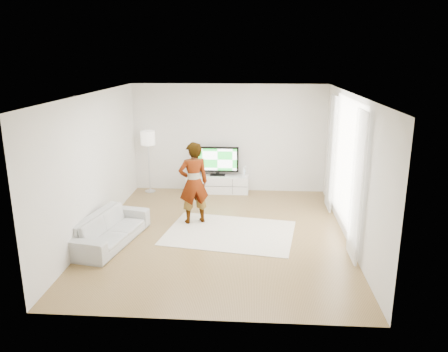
# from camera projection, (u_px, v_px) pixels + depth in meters

# --- Properties ---
(floor) EXTENTS (6.00, 6.00, 0.00)m
(floor) POSITION_uv_depth(u_px,v_px,m) (220.00, 234.00, 8.85)
(floor) COLOR olive
(floor) RESTS_ON ground
(ceiling) EXTENTS (6.00, 6.00, 0.00)m
(ceiling) POSITION_uv_depth(u_px,v_px,m) (220.00, 94.00, 8.10)
(ceiling) COLOR white
(ceiling) RESTS_ON wall_back
(wall_left) EXTENTS (0.02, 6.00, 2.80)m
(wall_left) POSITION_uv_depth(u_px,v_px,m) (94.00, 165.00, 8.64)
(wall_left) COLOR silver
(wall_left) RESTS_ON floor
(wall_right) EXTENTS (0.02, 6.00, 2.80)m
(wall_right) POSITION_uv_depth(u_px,v_px,m) (351.00, 169.00, 8.31)
(wall_right) COLOR silver
(wall_right) RESTS_ON floor
(wall_back) EXTENTS (5.00, 0.02, 2.80)m
(wall_back) POSITION_uv_depth(u_px,v_px,m) (229.00, 138.00, 11.36)
(wall_back) COLOR silver
(wall_back) RESTS_ON floor
(wall_front) EXTENTS (5.00, 0.02, 2.80)m
(wall_front) POSITION_uv_depth(u_px,v_px,m) (202.00, 225.00, 5.59)
(wall_front) COLOR silver
(wall_front) RESTS_ON floor
(window) EXTENTS (0.01, 2.60, 2.50)m
(window) POSITION_uv_depth(u_px,v_px,m) (347.00, 163.00, 8.59)
(window) COLOR white
(window) RESTS_ON wall_right
(curtain_near) EXTENTS (0.04, 0.70, 2.60)m
(curtain_near) POSITION_uv_depth(u_px,v_px,m) (357.00, 187.00, 7.37)
(curtain_near) COLOR white
(curtain_near) RESTS_ON floor
(curtain_far) EXTENTS (0.04, 0.70, 2.60)m
(curtain_far) POSITION_uv_depth(u_px,v_px,m) (331.00, 153.00, 9.87)
(curtain_far) COLOR white
(curtain_far) RESTS_ON floor
(media_console) EXTENTS (1.62, 0.46, 0.45)m
(media_console) POSITION_uv_depth(u_px,v_px,m) (218.00, 184.00, 11.47)
(media_console) COLOR white
(media_console) RESTS_ON floor
(television) EXTENTS (1.09, 0.21, 0.76)m
(television) POSITION_uv_depth(u_px,v_px,m) (218.00, 160.00, 11.32)
(television) COLOR black
(television) RESTS_ON media_console
(game_console) EXTENTS (0.09, 0.18, 0.23)m
(game_console) POSITION_uv_depth(u_px,v_px,m) (245.00, 172.00, 11.33)
(game_console) COLOR white
(game_console) RESTS_ON media_console
(potted_plant) EXTENTS (0.25, 0.25, 0.36)m
(potted_plant) POSITION_uv_depth(u_px,v_px,m) (191.00, 169.00, 11.40)
(potted_plant) COLOR #3F7238
(potted_plant) RESTS_ON media_console
(rug) EXTENTS (2.79, 2.20, 0.01)m
(rug) POSITION_uv_depth(u_px,v_px,m) (230.00, 233.00, 8.88)
(rug) COLOR beige
(rug) RESTS_ON floor
(player) EXTENTS (0.76, 0.64, 1.76)m
(player) POSITION_uv_depth(u_px,v_px,m) (194.00, 183.00, 9.21)
(player) COLOR #334772
(player) RESTS_ON rug
(sofa) EXTENTS (1.13, 2.08, 0.58)m
(sofa) POSITION_uv_depth(u_px,v_px,m) (110.00, 229.00, 8.36)
(sofa) COLOR beige
(sofa) RESTS_ON floor
(floor_lamp) EXTENTS (0.36, 0.36, 1.62)m
(floor_lamp) POSITION_uv_depth(u_px,v_px,m) (148.00, 141.00, 11.21)
(floor_lamp) COLOR silver
(floor_lamp) RESTS_ON floor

